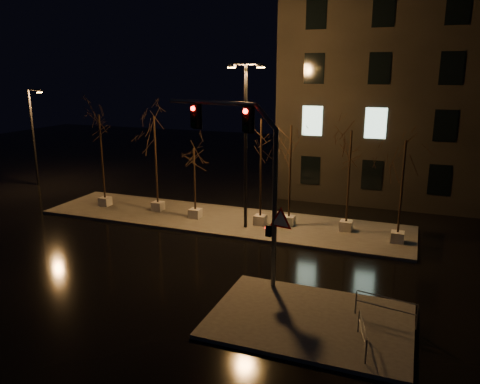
% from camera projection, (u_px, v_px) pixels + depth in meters
% --- Properties ---
extents(ground, '(90.00, 90.00, 0.00)m').
position_uv_depth(ground, '(172.00, 257.00, 22.37)').
color(ground, black).
rests_on(ground, ground).
extents(median, '(22.00, 5.00, 0.15)m').
position_uv_depth(median, '(221.00, 220.00, 27.78)').
color(median, '#494741').
rests_on(median, ground).
extents(sidewalk_corner, '(7.00, 5.00, 0.15)m').
position_uv_depth(sidewalk_corner, '(310.00, 320.00, 16.61)').
color(sidewalk_corner, '#494741').
rests_on(sidewalk_corner, ground).
extents(building, '(25.00, 12.00, 15.00)m').
position_uv_depth(building, '(477.00, 88.00, 31.95)').
color(building, black).
rests_on(building, ground).
extents(tree_0, '(1.80, 1.80, 6.03)m').
position_uv_depth(tree_0, '(100.00, 135.00, 29.32)').
color(tree_0, beige).
rests_on(tree_0, median).
extents(tree_1, '(1.80, 1.80, 6.04)m').
position_uv_depth(tree_1, '(155.00, 138.00, 28.27)').
color(tree_1, beige).
rests_on(tree_1, median).
extents(tree_2, '(1.80, 1.80, 4.31)m').
position_uv_depth(tree_2, '(194.00, 164.00, 27.09)').
color(tree_2, beige).
rests_on(tree_2, median).
extents(tree_3, '(1.80, 1.80, 6.15)m').
position_uv_depth(tree_3, '(261.00, 143.00, 25.52)').
color(tree_3, beige).
rests_on(tree_3, median).
extents(tree_4, '(1.80, 1.80, 5.82)m').
position_uv_depth(tree_4, '(291.00, 148.00, 25.46)').
color(tree_4, beige).
rests_on(tree_4, median).
extents(tree_5, '(1.80, 1.80, 5.63)m').
position_uv_depth(tree_5, '(350.00, 154.00, 24.61)').
color(tree_5, beige).
rests_on(tree_5, median).
extents(tree_6, '(1.80, 1.80, 5.38)m').
position_uv_depth(tree_6, '(404.00, 164.00, 22.92)').
color(tree_6, beige).
rests_on(tree_6, median).
extents(traffic_signal_mast, '(5.89, 1.38, 7.34)m').
position_uv_depth(traffic_signal_mast, '(249.00, 167.00, 18.48)').
color(traffic_signal_mast, '#54575B').
rests_on(traffic_signal_mast, sidewalk_corner).
extents(streetlight_main, '(2.22, 0.66, 8.88)m').
position_uv_depth(streetlight_main, '(246.00, 136.00, 25.00)').
color(streetlight_main, black).
rests_on(streetlight_main, median).
extents(streetlight_far, '(1.44, 0.26, 7.34)m').
position_uv_depth(streetlight_far, '(34.00, 133.00, 35.64)').
color(streetlight_far, black).
rests_on(streetlight_far, ground).
extents(guard_rail_a, '(2.12, 0.42, 0.93)m').
position_uv_depth(guard_rail_a, '(386.00, 305.00, 16.23)').
color(guard_rail_a, '#54575B').
rests_on(guard_rail_a, sidewalk_corner).
extents(guard_rail_b, '(0.47, 1.76, 0.86)m').
position_uv_depth(guard_rail_b, '(362.00, 331.00, 14.71)').
color(guard_rail_b, '#54575B').
rests_on(guard_rail_b, sidewalk_corner).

